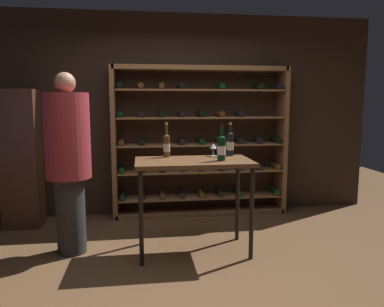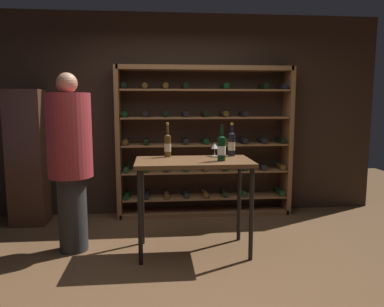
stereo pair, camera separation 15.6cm
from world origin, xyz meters
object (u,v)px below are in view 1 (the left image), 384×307
at_px(display_cabinet, 21,159).
at_px(wine_bottle_black_capsule, 167,145).
at_px(wine_bottle_amber_reserve, 230,144).
at_px(wine_glass_stemmed_center, 213,146).
at_px(tasting_table, 194,171).
at_px(person_guest_blue_shirt, 68,156).
at_px(wine_bottle_green_slim, 222,148).
at_px(wine_rack, 200,143).

bearing_deg(display_cabinet, wine_bottle_black_capsule, -26.23).
height_order(wine_bottle_amber_reserve, wine_glass_stemmed_center, wine_bottle_amber_reserve).
distance_m(tasting_table, wine_bottle_black_capsule, 0.43).
relative_size(tasting_table, wine_glass_stemmed_center, 8.32).
distance_m(person_guest_blue_shirt, display_cabinet, 1.22).
xyz_separation_m(tasting_table, display_cabinet, (-2.01, 1.11, -0.00)).
xyz_separation_m(tasting_table, wine_bottle_green_slim, (0.27, -0.08, 0.25)).
xyz_separation_m(tasting_table, person_guest_blue_shirt, (-1.26, 0.16, 0.16)).
height_order(display_cabinet, wine_glass_stemmed_center, display_cabinet).
relative_size(wine_rack, wine_bottle_green_slim, 6.57).
height_order(display_cabinet, wine_bottle_green_slim, display_cabinet).
relative_size(person_guest_blue_shirt, display_cabinet, 1.08).
height_order(tasting_table, wine_bottle_amber_reserve, wine_bottle_amber_reserve).
bearing_deg(wine_glass_stemmed_center, wine_bottle_green_slim, -87.14).
bearing_deg(wine_bottle_green_slim, display_cabinet, 152.53).
xyz_separation_m(person_guest_blue_shirt, wine_glass_stemmed_center, (1.52, 0.10, 0.06)).
bearing_deg(person_guest_blue_shirt, wine_glass_stemmed_center, -143.82).
bearing_deg(wine_bottle_amber_reserve, wine_bottle_green_slim, -117.37).
relative_size(display_cabinet, wine_bottle_black_capsule, 4.63).
height_order(wine_rack, wine_bottle_amber_reserve, wine_rack).
bearing_deg(wine_bottle_black_capsule, display_cabinet, 153.77).
bearing_deg(wine_rack, display_cabinet, -175.37).
bearing_deg(wine_bottle_green_slim, wine_bottle_black_capsule, 148.61).
distance_m(tasting_table, person_guest_blue_shirt, 1.28).
relative_size(wine_bottle_green_slim, wine_bottle_black_capsule, 0.98).
bearing_deg(wine_glass_stemmed_center, wine_rack, 89.23).
height_order(tasting_table, person_guest_blue_shirt, person_guest_blue_shirt).
height_order(wine_bottle_green_slim, wine_glass_stemmed_center, wine_bottle_green_slim).
bearing_deg(wine_bottle_black_capsule, wine_glass_stemmed_center, 1.57).
bearing_deg(person_guest_blue_shirt, wine_rack, -111.17).
relative_size(tasting_table, wine_bottle_black_capsule, 3.19).
bearing_deg(wine_glass_stemmed_center, wine_bottle_black_capsule, -178.43).
height_order(wine_rack, wine_bottle_green_slim, wine_rack).
relative_size(wine_rack, person_guest_blue_shirt, 1.29).
distance_m(person_guest_blue_shirt, wine_bottle_amber_reserve, 1.71).
height_order(wine_bottle_green_slim, wine_bottle_amber_reserve, wine_bottle_green_slim).
distance_m(tasting_table, wine_bottle_green_slim, 0.38).
height_order(tasting_table, wine_bottle_black_capsule, wine_bottle_black_capsule).
height_order(person_guest_blue_shirt, wine_bottle_black_capsule, person_guest_blue_shirt).
bearing_deg(wine_bottle_black_capsule, wine_bottle_green_slim, -31.39).
xyz_separation_m(person_guest_blue_shirt, display_cabinet, (-0.75, 0.95, -0.16)).
bearing_deg(tasting_table, wine_glass_stemmed_center, 45.32).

